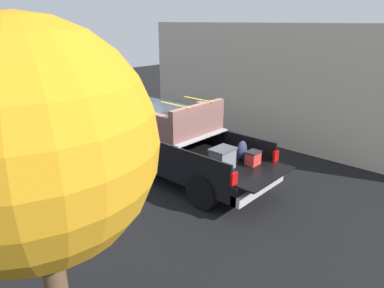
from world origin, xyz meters
TOP-DOWN VIEW (x-y plane):
  - ground_plane at (0.00, 0.00)m, footprint 40.00×40.00m
  - pickup_truck at (0.36, 0.00)m, footprint 6.05×2.06m
  - building_facade at (-0.52, -4.26)m, footprint 11.16×0.36m
  - tree_background at (-3.21, 5.15)m, footprint 2.46×2.46m
  - trash_can at (4.14, -3.21)m, footprint 0.60×0.60m

SIDE VIEW (x-z plane):
  - ground_plane at x=0.00m, z-range 0.00..0.00m
  - trash_can at x=4.14m, z-range 0.01..0.99m
  - pickup_truck at x=0.36m, z-range -0.14..2.09m
  - building_facade at x=-0.52m, z-range 0.00..4.15m
  - tree_background at x=-3.21m, z-range 0.91..5.23m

